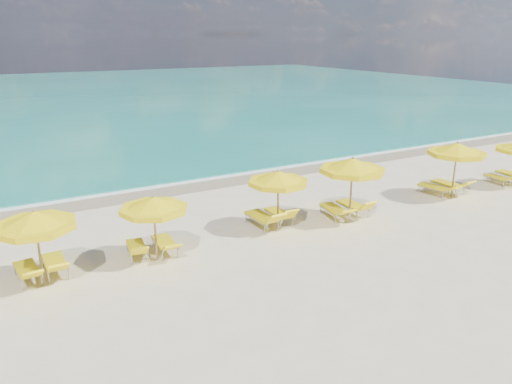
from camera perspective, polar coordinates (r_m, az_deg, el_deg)
ground_plane at (r=18.34m, az=2.34°, el=-4.81°), size 120.00×120.00×0.00m
ocean at (r=63.37m, az=-21.77°, el=10.02°), size 120.00×80.00×0.30m
wet_sand_band at (r=24.56m, az=-6.87°, el=0.93°), size 120.00×2.60×0.01m
foam_line at (r=25.27m, az=-7.58°, el=1.38°), size 120.00×1.20×0.03m
whitecap_near at (r=32.24m, az=-23.67°, el=3.58°), size 14.00×0.36×0.05m
whitecap_far at (r=42.54m, az=-5.80°, el=8.04°), size 18.00×0.30×0.05m
umbrella_2 at (r=15.29m, az=-23.95°, el=-3.03°), size 2.80×2.80×2.34m
umbrella_3 at (r=15.95m, az=-11.64°, el=-1.47°), size 2.39×2.39×2.20m
umbrella_4 at (r=18.27m, az=2.56°, el=1.56°), size 2.84×2.84×2.28m
umbrella_5 at (r=19.39m, az=10.96°, el=2.92°), size 3.15×3.15×2.56m
umbrella_6 at (r=23.57m, az=21.99°, el=4.49°), size 2.52×2.52×2.54m
lounger_2_left at (r=16.37m, az=-24.60°, el=-8.55°), size 0.72×1.82×0.76m
lounger_2_right at (r=16.49m, az=-21.94°, el=-7.97°), size 0.64×1.86×0.80m
lounger_3_left at (r=16.87m, az=-13.44°, el=-6.61°), size 0.82×1.75×0.76m
lounger_3_right at (r=17.00m, az=-10.31°, el=-6.18°), size 0.71×1.84×0.72m
lounger_4_left at (r=18.82m, az=0.74°, el=-3.38°), size 0.73×2.01×0.92m
lounger_4_right at (r=19.32m, az=2.70°, el=-2.91°), size 0.70×1.77×0.86m
lounger_5_left at (r=20.00m, az=8.97°, el=-2.38°), size 0.93×1.99×0.76m
lounger_5_right at (r=20.53m, az=11.05°, el=-1.94°), size 0.70×1.89×0.89m
lounger_6_left at (r=24.03m, az=19.76°, el=0.17°), size 0.92×1.98×0.68m
lounger_6_right at (r=24.65m, az=21.14°, el=0.49°), size 0.73×1.99×0.83m
lounger_7_left at (r=27.02m, az=25.95°, el=1.23°), size 0.64×1.64×0.70m
lounger_7_right at (r=27.70m, az=27.15°, el=1.51°), size 0.90×1.95×0.86m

